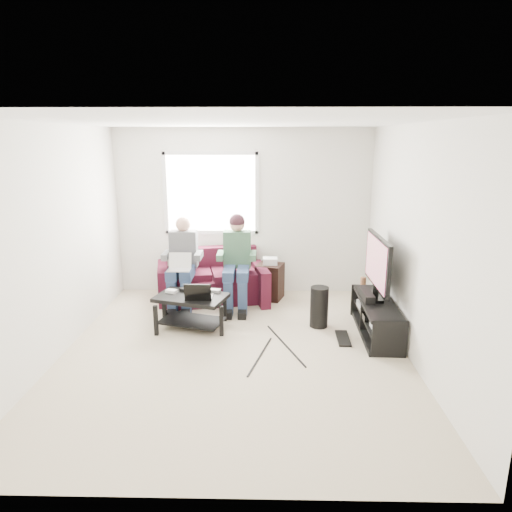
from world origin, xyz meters
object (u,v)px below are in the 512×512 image
object	(u,v)px
coffee_table	(191,304)
tv_stand	(376,319)
sofa	(212,281)
tv	(378,264)
end_table	(270,280)
subwoofer	(319,307)

from	to	relation	value
coffee_table	tv_stand	size ratio (longest dim) A/B	0.75
sofa	tv	xyz separation A→B (m)	(2.23, -1.16, 0.61)
tv	tv_stand	bearing A→B (deg)	-88.53
end_table	sofa	bearing A→B (deg)	-176.23
tv_stand	coffee_table	bearing A→B (deg)	176.51
subwoofer	end_table	distance (m)	1.26
tv	end_table	size ratio (longest dim) A/B	1.68
coffee_table	end_table	world-z (taller)	end_table
tv	end_table	world-z (taller)	tv
tv	end_table	bearing A→B (deg)	137.82
sofa	subwoofer	size ratio (longest dim) A/B	3.34
tv	subwoofer	xyz separation A→B (m)	(-0.70, 0.13, -0.63)
coffee_table	tv_stand	world-z (taller)	coffee_table
tv	subwoofer	distance (m)	0.95
tv_stand	tv	size ratio (longest dim) A/B	1.23
subwoofer	end_table	size ratio (longest dim) A/B	0.83
sofa	end_table	distance (m)	0.89
coffee_table	end_table	distance (m)	1.57
sofa	coffee_table	size ratio (longest dim) A/B	1.80
subwoofer	end_table	world-z (taller)	end_table
coffee_table	subwoofer	xyz separation A→B (m)	(1.68, 0.09, -0.06)
subwoofer	coffee_table	bearing A→B (deg)	-177.07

